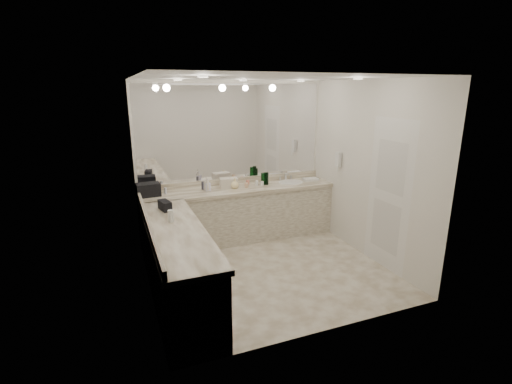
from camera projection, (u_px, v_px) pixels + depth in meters
name	position (u px, v px, depth m)	size (l,w,h in m)	color
floor	(267.00, 269.00, 5.25)	(3.20, 3.20, 0.00)	beige
ceiling	(269.00, 77.00, 4.55)	(3.20, 3.20, 0.00)	white
wall_back	(233.00, 160.00, 6.25)	(3.20, 0.02, 2.60)	silver
wall_left	(143.00, 192.00, 4.34)	(0.02, 3.00, 2.60)	silver
wall_right	(367.00, 171.00, 5.47)	(0.02, 3.00, 2.60)	silver
vanity_back_base	(239.00, 215.00, 6.21)	(3.20, 0.60, 0.84)	silver
vanity_back_top	(239.00, 189.00, 6.08)	(3.20, 0.64, 0.06)	beige
vanity_left_base	(177.00, 267.00, 4.41)	(0.60, 2.40, 0.84)	silver
vanity_left_top	(176.00, 231.00, 4.29)	(0.64, 2.42, 0.06)	beige
backsplash_back	(234.00, 181.00, 6.32)	(3.20, 0.04, 0.10)	beige
backsplash_left	(147.00, 220.00, 4.44)	(0.04, 3.00, 0.10)	beige
mirror_back	(233.00, 132.00, 6.11)	(3.12, 0.01, 1.55)	white
mirror_left	(140.00, 152.00, 4.21)	(0.01, 2.92, 1.55)	white
sink	(291.00, 183.00, 6.42)	(0.44, 0.44, 0.03)	white
faucet	(286.00, 176.00, 6.59)	(0.24, 0.16, 0.14)	silver
wall_phone	(338.00, 159.00, 6.07)	(0.06, 0.10, 0.24)	white
door	(388.00, 196.00, 5.08)	(0.02, 0.82, 2.10)	white
black_toiletry_bag	(148.00, 190.00, 5.57)	(0.35, 0.22, 0.20)	black
black_bag_spill	(165.00, 205.00, 4.94)	(0.11, 0.25, 0.13)	black
cream_cosmetic_case	(229.00, 183.00, 6.07)	(0.29, 0.18, 0.17)	beige
hand_towel	(311.00, 179.00, 6.55)	(0.25, 0.17, 0.04)	white
lotion_left	(171.00, 216.00, 4.50)	(0.07, 0.07, 0.16)	white
soap_bottle_a	(207.00, 184.00, 5.86)	(0.09, 0.09, 0.23)	silver
soap_bottle_b	(207.00, 185.00, 5.88)	(0.09, 0.09, 0.19)	silver
soap_bottle_c	(235.00, 183.00, 6.01)	(0.13, 0.13, 0.17)	#FDE5A0
green_bottle_0	(263.00, 179.00, 6.23)	(0.06, 0.06, 0.20)	#0B4615
green_bottle_1	(265.00, 178.00, 6.26)	(0.06, 0.06, 0.20)	#0B4615
green_bottle_2	(267.00, 179.00, 6.24)	(0.06, 0.06, 0.21)	#0B4615
green_bottle_3	(265.00, 178.00, 6.31)	(0.06, 0.06, 0.18)	#0B4615
amenity_bottle_0	(262.00, 183.00, 6.20)	(0.05, 0.05, 0.07)	white
amenity_bottle_1	(222.00, 184.00, 6.06)	(0.04, 0.04, 0.12)	#3F3F4C
amenity_bottle_2	(203.00, 185.00, 5.95)	(0.04, 0.04, 0.13)	#3F3F4C
amenity_bottle_3	(165.00, 191.00, 5.72)	(0.04, 0.04, 0.10)	silver
amenity_bottle_4	(246.00, 185.00, 6.07)	(0.06, 0.06, 0.08)	#E0B28C
amenity_bottle_5	(257.00, 183.00, 6.21)	(0.05, 0.05, 0.08)	white
amenity_bottle_6	(248.00, 182.00, 6.28)	(0.06, 0.06, 0.07)	#E57F66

